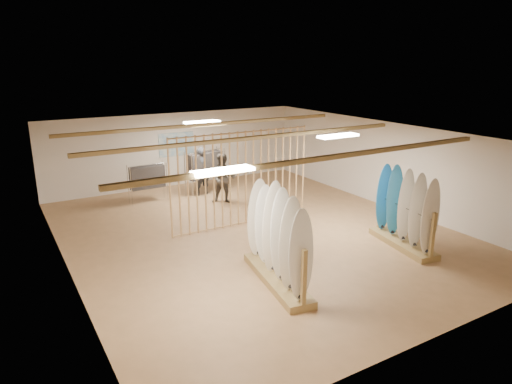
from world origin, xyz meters
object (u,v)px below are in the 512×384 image
rack_left (277,251)px  rack_right (404,220)px  clothing_rack_b (205,165)px  shopper_a (201,168)px  clothing_rack_a (147,177)px  shopper_b (223,175)px

rack_left → rack_right: (3.95, 0.00, -0.03)m
clothing_rack_b → shopper_a: shopper_a is taller
rack_right → shopper_a: 7.53m
rack_left → shopper_a: bearing=89.0°
rack_left → clothing_rack_a: rack_left is taller
clothing_rack_b → rack_left: bearing=-116.9°
clothing_rack_a → clothing_rack_b: 2.16m
rack_right → shopper_b: size_ratio=1.18×
clothing_rack_a → shopper_a: size_ratio=0.68×
rack_right → shopper_a: (-2.58, 7.07, 0.28)m
clothing_rack_b → shopper_b: bearing=-103.5°
shopper_a → shopper_b: (0.25, -1.29, -0.02)m
rack_left → clothing_rack_b: size_ratio=1.72×
shopper_a → shopper_b: 1.32m
rack_right → shopper_a: rack_right is taller
rack_left → rack_right: rack_left is taller
clothing_rack_a → shopper_a: shopper_a is taller
clothing_rack_a → shopper_b: 2.61m
clothing_rack_b → rack_right: bearing=-86.4°
clothing_rack_a → shopper_b: (2.18, -1.43, 0.10)m
rack_left → shopper_b: (1.62, 5.78, 0.23)m
clothing_rack_b → shopper_a: 0.27m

